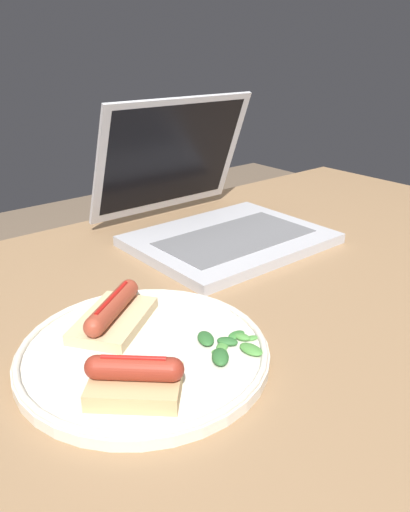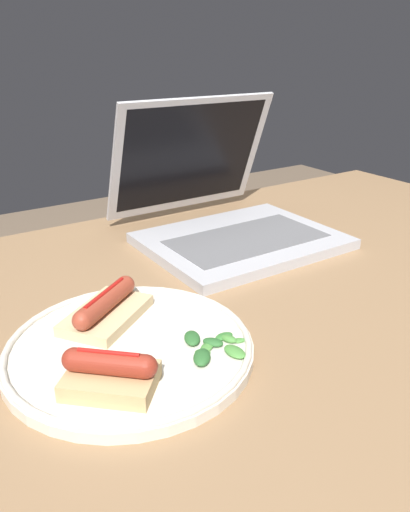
{
  "view_description": "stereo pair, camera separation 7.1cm",
  "coord_description": "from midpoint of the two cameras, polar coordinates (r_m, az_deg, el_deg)",
  "views": [
    {
      "loc": [
        -0.5,
        -0.48,
        1.09
      ],
      "look_at": [
        -0.08,
        0.02,
        0.82
      ],
      "focal_mm": 35.0,
      "sensor_mm": 36.0,
      "label": 1
    },
    {
      "loc": [
        -0.44,
        -0.52,
        1.09
      ],
      "look_at": [
        -0.08,
        0.02,
        0.82
      ],
      "focal_mm": 35.0,
      "sensor_mm": 36.0,
      "label": 2
    }
  ],
  "objects": [
    {
      "name": "sausage_toast_middle",
      "position": [
        0.64,
        -13.61,
        -6.55
      ],
      "size": [
        0.14,
        0.13,
        0.04
      ],
      "rotation": [
        0.0,
        0.0,
        0.62
      ],
      "color": "#D6B784",
      "rests_on": "plate"
    },
    {
      "name": "desk",
      "position": [
        0.8,
        2.92,
        -7.8
      ],
      "size": [
        1.42,
        0.85,
        0.76
      ],
      "color": "#93704C",
      "rests_on": "ground_plane"
    },
    {
      "name": "laptop",
      "position": [
        0.93,
        -1.34,
        4.78
      ],
      "size": [
        0.33,
        0.35,
        0.25
      ],
      "color": "#B7B7BC",
      "rests_on": "desk"
    },
    {
      "name": "sausage_toast_left",
      "position": [
        0.52,
        -12.03,
        -13.69
      ],
      "size": [
        0.11,
        0.11,
        0.05
      ],
      "rotation": [
        0.0,
        0.0,
        2.4
      ],
      "color": "tan",
      "rests_on": "plate"
    },
    {
      "name": "salad_pile",
      "position": [
        0.58,
        -1.03,
        -10.35
      ],
      "size": [
        0.08,
        0.08,
        0.01
      ],
      "color": "#2D662D",
      "rests_on": "plate"
    },
    {
      "name": "plate",
      "position": [
        0.59,
        -10.48,
        -10.79
      ],
      "size": [
        0.29,
        0.29,
        0.02
      ],
      "color": "silver",
      "rests_on": "desk"
    }
  ]
}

